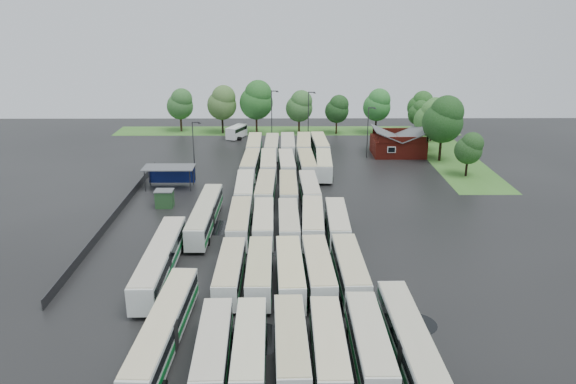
{
  "coord_description": "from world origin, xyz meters",
  "views": [
    {
      "loc": [
        1.54,
        -65.44,
        28.59
      ],
      "look_at": [
        2.0,
        12.0,
        2.5
      ],
      "focal_mm": 35.0,
      "sensor_mm": 36.0,
      "label": 1
    }
  ],
  "objects_px": {
    "brick_building": "(398,145)",
    "minibus": "(237,131)",
    "artic_bus_east": "(413,351)",
    "artic_bus_west_a": "(164,329)"
  },
  "relations": [
    {
      "from": "brick_building",
      "to": "artic_bus_east",
      "type": "xyz_separation_m",
      "value": [
        -12.08,
        -69.37,
        0.05
      ]
    },
    {
      "from": "artic_bus_east",
      "to": "minibus",
      "type": "height_order",
      "value": "artic_bus_east"
    },
    {
      "from": "brick_building",
      "to": "minibus",
      "type": "distance_m",
      "value": 36.22
    },
    {
      "from": "artic_bus_west_a",
      "to": "artic_bus_east",
      "type": "relative_size",
      "value": 0.97
    },
    {
      "from": "artic_bus_east",
      "to": "minibus",
      "type": "relative_size",
      "value": 2.81
    },
    {
      "from": "artic_bus_west_a",
      "to": "artic_bus_east",
      "type": "xyz_separation_m",
      "value": [
        20.88,
        -3.38,
        0.06
      ]
    },
    {
      "from": "artic_bus_east",
      "to": "artic_bus_west_a",
      "type": "bearing_deg",
      "value": 169.56
    },
    {
      "from": "brick_building",
      "to": "minibus",
      "type": "height_order",
      "value": "brick_building"
    },
    {
      "from": "artic_bus_west_a",
      "to": "artic_bus_east",
      "type": "distance_m",
      "value": 21.15
    },
    {
      "from": "brick_building",
      "to": "artic_bus_west_a",
      "type": "height_order",
      "value": "brick_building"
    }
  ]
}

